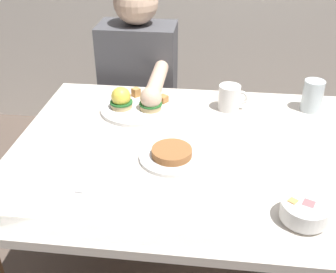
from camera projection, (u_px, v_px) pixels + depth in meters
name	position (u px, v px, depth m)	size (l,w,h in m)	color
dining_table	(197.00, 176.00, 1.36)	(1.20, 0.90, 0.74)	silver
eggs_benedict_plate	(136.00, 104.00, 1.52)	(0.27, 0.27, 0.09)	white
fruit_bowl	(305.00, 211.00, 1.01)	(0.12, 0.12, 0.06)	white
coffee_mug	(230.00, 97.00, 1.52)	(0.11, 0.08, 0.09)	white
fork	(87.00, 178.00, 1.17)	(0.03, 0.16, 0.00)	silver
water_glass_near	(312.00, 97.00, 1.51)	(0.07, 0.07, 0.12)	silver
side_plate	(172.00, 155.00, 1.25)	(0.20, 0.20, 0.04)	white
diner_person	(139.00, 91.00, 1.89)	(0.34, 0.54, 1.14)	#33333D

